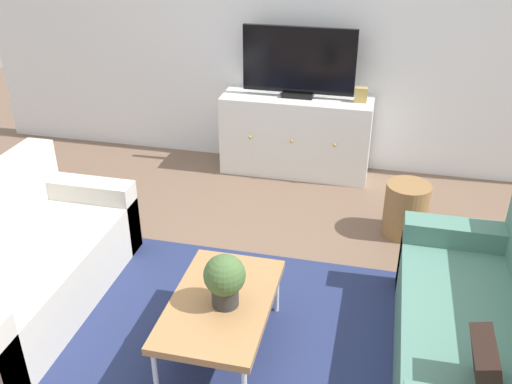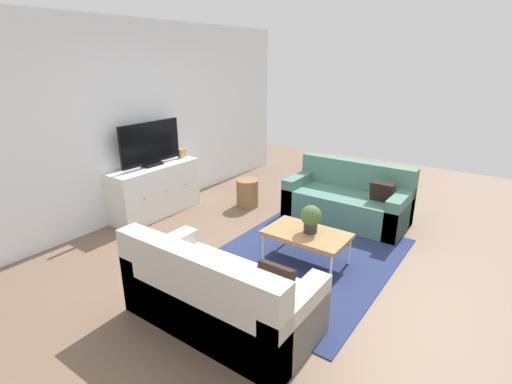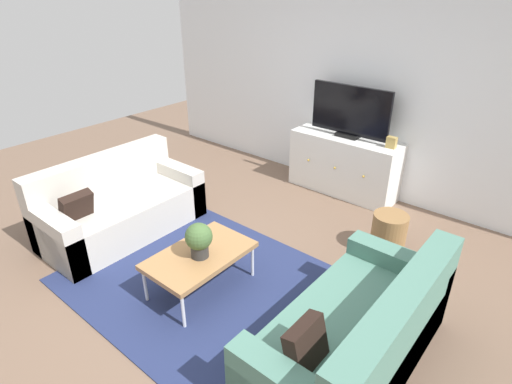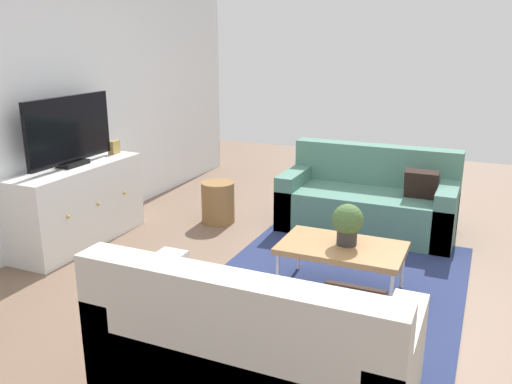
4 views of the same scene
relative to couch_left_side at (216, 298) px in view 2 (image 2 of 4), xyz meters
name	(u,v)px [view 2 (image 2 of 4)]	position (x,y,z in m)	size (l,w,h in m)	color
ground_plane	(291,256)	(1.43, 0.10, -0.27)	(10.00, 10.00, 0.00)	brown
wall_back	(138,121)	(1.43, 2.65, 1.08)	(6.40, 0.12, 2.70)	white
area_rug	(302,259)	(1.43, -0.05, -0.27)	(2.50, 1.90, 0.01)	navy
couch_left_side	(216,298)	(0.00, 0.00, 0.00)	(0.81, 1.66, 0.81)	beige
couch_right_side	(349,201)	(2.86, 0.00, 0.00)	(0.81, 1.66, 0.81)	#4C7A6B
coffee_table	(307,235)	(1.40, -0.11, 0.07)	(0.56, 0.91, 0.38)	#A37547
potted_plant	(311,218)	(1.43, -0.13, 0.27)	(0.23, 0.23, 0.31)	#2D2D2D
tv_console	(156,190)	(1.40, 2.37, 0.10)	(1.37, 0.47, 0.74)	white
flat_screen_tv	(151,144)	(1.40, 2.39, 0.78)	(1.00, 0.16, 0.62)	black
mantel_clock	(182,154)	(1.96, 2.37, 0.53)	(0.11, 0.07, 0.13)	tan
wicker_basket	(247,193)	(2.42, 1.47, -0.06)	(0.34, 0.34, 0.43)	olive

